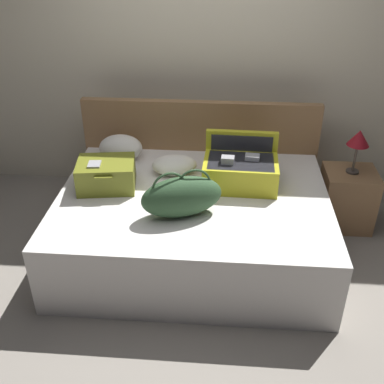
{
  "coord_description": "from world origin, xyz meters",
  "views": [
    {
      "loc": [
        0.23,
        -2.64,
        2.41
      ],
      "look_at": [
        0.0,
        0.28,
        0.66
      ],
      "focal_mm": 43.27,
      "sensor_mm": 36.0,
      "label": 1
    }
  ],
  "objects_px": {
    "hard_case_large": "(240,169)",
    "pillow_center_head": "(174,165)",
    "nightstand": "(347,198)",
    "hard_case_medium": "(106,174)",
    "pillow_near_headboard": "(121,148)",
    "table_lamp": "(359,140)",
    "bed": "(193,225)",
    "duffel_bag": "(182,196)"
  },
  "relations": [
    {
      "from": "hard_case_large",
      "to": "pillow_center_head",
      "type": "height_order",
      "value": "hard_case_large"
    },
    {
      "from": "nightstand",
      "to": "hard_case_medium",
      "type": "bearing_deg",
      "value": -167.24
    },
    {
      "from": "hard_case_medium",
      "to": "pillow_center_head",
      "type": "bearing_deg",
      "value": 19.67
    },
    {
      "from": "hard_case_large",
      "to": "nightstand",
      "type": "height_order",
      "value": "hard_case_large"
    },
    {
      "from": "pillow_near_headboard",
      "to": "nightstand",
      "type": "distance_m",
      "value": 2.05
    },
    {
      "from": "nightstand",
      "to": "table_lamp",
      "type": "bearing_deg",
      "value": -45.0
    },
    {
      "from": "bed",
      "to": "pillow_center_head",
      "type": "xyz_separation_m",
      "value": [
        -0.18,
        0.35,
        0.36
      ]
    },
    {
      "from": "nightstand",
      "to": "pillow_center_head",
      "type": "bearing_deg",
      "value": -172.9
    },
    {
      "from": "hard_case_large",
      "to": "hard_case_medium",
      "type": "xyz_separation_m",
      "value": [
        -1.05,
        -0.13,
        -0.02
      ]
    },
    {
      "from": "bed",
      "to": "pillow_near_headboard",
      "type": "distance_m",
      "value": 0.97
    },
    {
      "from": "pillow_near_headboard",
      "to": "duffel_bag",
      "type": "bearing_deg",
      "value": -53.79
    },
    {
      "from": "nightstand",
      "to": "table_lamp",
      "type": "relative_size",
      "value": 1.38
    },
    {
      "from": "hard_case_medium",
      "to": "pillow_center_head",
      "type": "xyz_separation_m",
      "value": [
        0.51,
        0.27,
        -0.04
      ]
    },
    {
      "from": "duffel_bag",
      "to": "hard_case_medium",
      "type": "bearing_deg",
      "value": 150.8
    },
    {
      "from": "hard_case_medium",
      "to": "duffel_bag",
      "type": "bearing_deg",
      "value": -37.45
    },
    {
      "from": "pillow_near_headboard",
      "to": "nightstand",
      "type": "relative_size",
      "value": 0.72
    },
    {
      "from": "hard_case_medium",
      "to": "pillow_center_head",
      "type": "height_order",
      "value": "hard_case_medium"
    },
    {
      "from": "bed",
      "to": "hard_case_medium",
      "type": "height_order",
      "value": "hard_case_medium"
    },
    {
      "from": "pillow_center_head",
      "to": "nightstand",
      "type": "distance_m",
      "value": 1.56
    },
    {
      "from": "nightstand",
      "to": "duffel_bag",
      "type": "bearing_deg",
      "value": -149.72
    },
    {
      "from": "duffel_bag",
      "to": "table_lamp",
      "type": "height_order",
      "value": "same"
    },
    {
      "from": "hard_case_medium",
      "to": "nightstand",
      "type": "height_order",
      "value": "hard_case_medium"
    },
    {
      "from": "hard_case_medium",
      "to": "pillow_near_headboard",
      "type": "relative_size",
      "value": 1.27
    },
    {
      "from": "pillow_near_headboard",
      "to": "bed",
      "type": "bearing_deg",
      "value": -40.18
    },
    {
      "from": "hard_case_large",
      "to": "duffel_bag",
      "type": "bearing_deg",
      "value": -129.22
    },
    {
      "from": "duffel_bag",
      "to": "nightstand",
      "type": "bearing_deg",
      "value": 30.28
    },
    {
      "from": "pillow_center_head",
      "to": "duffel_bag",
      "type": "bearing_deg",
      "value": -78.77
    },
    {
      "from": "duffel_bag",
      "to": "pillow_center_head",
      "type": "relative_size",
      "value": 1.7
    },
    {
      "from": "duffel_bag",
      "to": "pillow_near_headboard",
      "type": "height_order",
      "value": "duffel_bag"
    },
    {
      "from": "hard_case_medium",
      "to": "duffel_bag",
      "type": "relative_size",
      "value": 0.76
    },
    {
      "from": "hard_case_large",
      "to": "pillow_near_headboard",
      "type": "relative_size",
      "value": 1.55
    },
    {
      "from": "bed",
      "to": "pillow_center_head",
      "type": "height_order",
      "value": "pillow_center_head"
    },
    {
      "from": "hard_case_large",
      "to": "pillow_near_headboard",
      "type": "height_order",
      "value": "hard_case_large"
    },
    {
      "from": "pillow_near_headboard",
      "to": "pillow_center_head",
      "type": "distance_m",
      "value": 0.55
    },
    {
      "from": "hard_case_large",
      "to": "table_lamp",
      "type": "relative_size",
      "value": 1.53
    },
    {
      "from": "duffel_bag",
      "to": "bed",
      "type": "bearing_deg",
      "value": 77.48
    },
    {
      "from": "hard_case_large",
      "to": "duffel_bag",
      "type": "relative_size",
      "value": 0.93
    },
    {
      "from": "nightstand",
      "to": "bed",
      "type": "bearing_deg",
      "value": -157.96
    },
    {
      "from": "bed",
      "to": "duffel_bag",
      "type": "relative_size",
      "value": 3.29
    },
    {
      "from": "nightstand",
      "to": "table_lamp",
      "type": "distance_m",
      "value": 0.57
    },
    {
      "from": "pillow_center_head",
      "to": "table_lamp",
      "type": "relative_size",
      "value": 0.97
    },
    {
      "from": "hard_case_large",
      "to": "pillow_center_head",
      "type": "xyz_separation_m",
      "value": [
        -0.54,
        0.14,
        -0.06
      ]
    }
  ]
}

